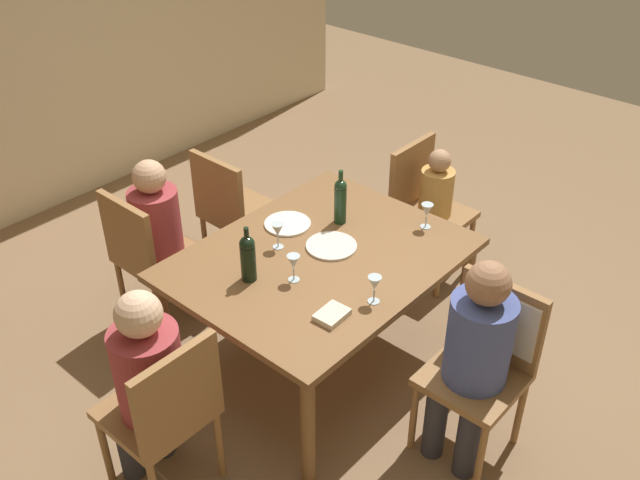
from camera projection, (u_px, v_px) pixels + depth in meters
ground_plane at (320, 357)px, 4.19m from camera, size 10.00×10.00×0.00m
rear_room_partition at (22, 34)px, 4.98m from camera, size 6.40×0.12×2.70m
dining_table at (320, 268)px, 3.83m from camera, size 1.50×1.19×0.73m
chair_near at (490, 345)px, 3.40m from camera, size 0.46×0.44×0.92m
chair_left_end at (166, 409)px, 3.14m from camera, size 0.44×0.44×0.92m
chair_far_left at (148, 252)px, 4.17m from camera, size 0.44×0.44×0.92m
chair_right_end at (424, 202)px, 4.65m from camera, size 0.44×0.44×0.92m
chair_far_right at (232, 207)px, 4.59m from camera, size 0.44×0.44×0.92m
person_woman_host at (475, 351)px, 3.28m from camera, size 0.35×0.31×1.14m
person_man_bearded at (147, 378)px, 3.14m from camera, size 0.31×0.35×1.13m
person_man_guest at (161, 229)px, 4.18m from camera, size 0.33×0.29×1.10m
person_child_small at (438, 204)px, 4.58m from camera, size 0.22×0.25×0.94m
wine_bottle_tall_green at (248, 257)px, 3.54m from camera, size 0.08×0.08×0.31m
wine_bottle_dark_red at (340, 200)px, 3.99m from camera, size 0.07×0.07×0.33m
wine_glass_near_left at (375, 284)px, 3.40m from camera, size 0.07×0.07×0.15m
wine_glass_centre at (294, 263)px, 3.55m from camera, size 0.07×0.07×0.15m
wine_glass_near_right at (427, 211)px, 3.97m from camera, size 0.07×0.07×0.15m
wine_glass_far at (278, 231)px, 3.80m from camera, size 0.07×0.07×0.15m
dinner_plate_host at (331, 246)px, 3.85m from camera, size 0.28×0.28×0.01m
dinner_plate_guest_left at (288, 224)px, 4.04m from camera, size 0.27×0.27×0.01m
folded_napkin at (332, 315)px, 3.35m from camera, size 0.17×0.13×0.03m
handbag at (281, 234)px, 5.10m from camera, size 0.18×0.30×0.22m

